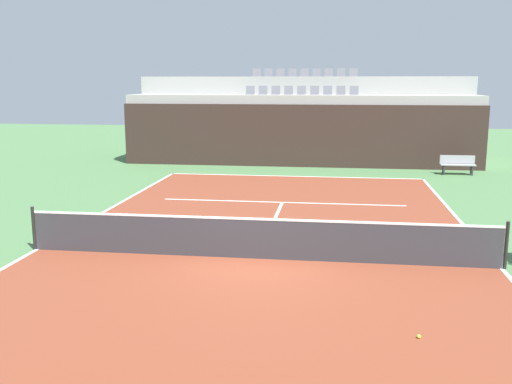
# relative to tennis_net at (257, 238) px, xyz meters

# --- Properties ---
(ground_plane) EXTENTS (80.00, 80.00, 0.00)m
(ground_plane) POSITION_rel_tennis_net_xyz_m (0.00, 0.00, -0.51)
(ground_plane) COLOR #477042
(court_surface) EXTENTS (11.00, 24.00, 0.01)m
(court_surface) POSITION_rel_tennis_net_xyz_m (0.00, 0.00, -0.50)
(court_surface) COLOR brown
(court_surface) RESTS_ON ground_plane
(baseline_far) EXTENTS (11.00, 0.10, 0.00)m
(baseline_far) POSITION_rel_tennis_net_xyz_m (0.00, 11.95, -0.50)
(baseline_far) COLOR white
(baseline_far) RESTS_ON court_surface
(sideline_left) EXTENTS (0.10, 24.00, 0.00)m
(sideline_left) POSITION_rel_tennis_net_xyz_m (-5.45, 0.00, -0.50)
(sideline_left) COLOR white
(sideline_left) RESTS_ON court_surface
(sideline_right) EXTENTS (0.10, 24.00, 0.00)m
(sideline_right) POSITION_rel_tennis_net_xyz_m (5.45, 0.00, -0.50)
(sideline_right) COLOR white
(sideline_right) RESTS_ON court_surface
(service_line_far) EXTENTS (8.26, 0.10, 0.00)m
(service_line_far) POSITION_rel_tennis_net_xyz_m (0.00, 6.40, -0.50)
(service_line_far) COLOR white
(service_line_far) RESTS_ON court_surface
(centre_service_line) EXTENTS (0.10, 6.40, 0.00)m
(centre_service_line) POSITION_rel_tennis_net_xyz_m (0.00, 3.20, -0.50)
(centre_service_line) COLOR white
(centre_service_line) RESTS_ON court_surface
(back_wall) EXTENTS (17.31, 0.30, 2.99)m
(back_wall) POSITION_rel_tennis_net_xyz_m (0.00, 14.94, 0.98)
(back_wall) COLOR #33231E
(back_wall) RESTS_ON ground_plane
(stands_tier_lower) EXTENTS (17.31, 2.40, 3.41)m
(stands_tier_lower) POSITION_rel_tennis_net_xyz_m (0.00, 16.29, 1.20)
(stands_tier_lower) COLOR #9E9E99
(stands_tier_lower) RESTS_ON ground_plane
(stands_tier_upper) EXTENTS (17.31, 2.40, 4.32)m
(stands_tier_upper) POSITION_rel_tennis_net_xyz_m (0.00, 18.69, 1.65)
(stands_tier_upper) COLOR #9E9E99
(stands_tier_upper) RESTS_ON ground_plane
(seating_row_lower) EXTENTS (5.62, 0.44, 0.44)m
(seating_row_lower) POSITION_rel_tennis_net_xyz_m (0.00, 16.39, 3.03)
(seating_row_lower) COLOR slate
(seating_row_lower) RESTS_ON stands_tier_lower
(seating_row_upper) EXTENTS (5.62, 0.44, 0.44)m
(seating_row_upper) POSITION_rel_tennis_net_xyz_m (0.00, 18.79, 3.93)
(seating_row_upper) COLOR slate
(seating_row_upper) RESTS_ON stands_tier_upper
(tennis_net) EXTENTS (11.08, 0.08, 1.07)m
(tennis_net) POSITION_rel_tennis_net_xyz_m (0.00, 0.00, 0.00)
(tennis_net) COLOR black
(tennis_net) RESTS_ON court_surface
(player_bench) EXTENTS (1.50, 0.40, 0.85)m
(player_bench) POSITION_rel_tennis_net_xyz_m (7.12, 13.47, -0.00)
(player_bench) COLOR #99999E
(player_bench) RESTS_ON ground_plane
(tennis_ball_0) EXTENTS (0.07, 0.07, 0.07)m
(tennis_ball_0) POSITION_rel_tennis_net_xyz_m (3.15, -3.85, -0.47)
(tennis_ball_0) COLOR #CCE033
(tennis_ball_0) RESTS_ON court_surface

